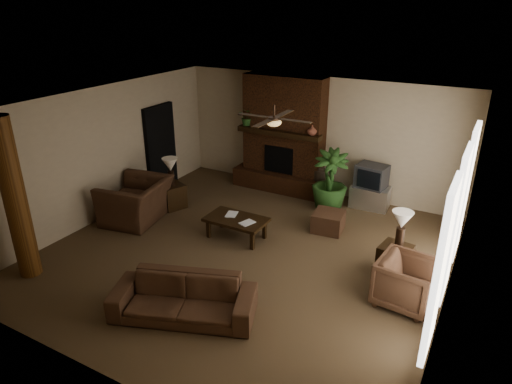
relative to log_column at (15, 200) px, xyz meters
The scene contains 23 objects.
room_shell 3.80m from the log_column, 39.13° to the left, with size 7.00×7.00×7.00m.
fireplace 6.02m from the log_column, 69.07° to the left, with size 2.40×0.70×2.80m.
windows 6.91m from the log_column, 22.11° to the left, with size 0.08×3.65×2.35m.
log_column is the anchor object (origin of this frame).
doorway 4.24m from the log_column, 96.65° to the left, with size 0.10×1.00×2.10m, color black.
ceiling_fan 4.45m from the log_column, 38.87° to the left, with size 1.35×1.35×0.37m.
sofa 3.23m from the log_column, ahead, with size 2.13×0.62×0.83m, color #4C3120.
armchair_left 2.62m from the log_column, 85.36° to the left, with size 1.36×0.89×1.19m, color #4C3120.
armchair_right 6.39m from the log_column, 20.88° to the left, with size 0.84×0.79×0.87m, color #4C3120.
coffee_table 3.91m from the log_column, 48.66° to the left, with size 1.20×0.70×0.43m.
ottoman 5.78m from the log_column, 45.23° to the left, with size 0.60×0.60×0.40m, color #4C3120.
tv_stand 7.18m from the log_column, 51.56° to the left, with size 0.85×0.50×0.50m, color silver.
tv 7.10m from the log_column, 51.55° to the left, with size 0.71×0.61×0.52m.
floor_vase 6.46m from the log_column, 60.33° to the left, with size 0.34×0.34×0.77m.
floor_plant 6.25m from the log_column, 54.01° to the left, with size 0.78×1.39×0.78m, color #2B5220.
side_table_left 3.58m from the log_column, 82.34° to the left, with size 0.50×0.50×0.55m, color black.
lamp_left 3.40m from the log_column, 81.72° to the left, with size 0.42×0.42×0.65m.
side_table_right 6.42m from the log_column, 28.44° to the left, with size 0.50×0.50×0.55m, color black.
lamp_right 6.37m from the log_column, 28.54° to the left, with size 0.45×0.45×0.65m.
mantel_plant 5.56m from the log_column, 76.73° to the left, with size 0.38×0.42×0.33m, color #2B5220.
mantel_vase 6.16m from the log_column, 60.94° to the left, with size 0.22×0.23×0.22m, color brown.
book_a 3.74m from the log_column, 52.29° to the left, with size 0.22×0.03×0.29m, color #999999.
book_b 3.95m from the log_column, 45.88° to the left, with size 0.21×0.02×0.29m, color #999999.
Camera 1 is at (3.76, -6.44, 4.43)m, focal length 31.95 mm.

